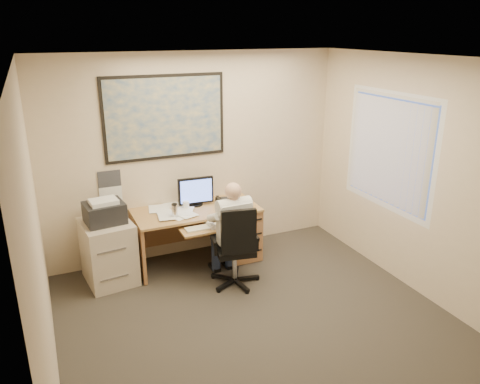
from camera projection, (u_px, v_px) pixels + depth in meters
name	position (u px, v px, depth m)	size (l,w,h in m)	color
room_shell	(275.00, 214.00, 4.27)	(4.00, 4.50, 2.70)	#322D27
desk	(220.00, 226.00, 6.28)	(1.60, 0.97, 1.12)	#B4864D
world_map	(165.00, 117.00, 5.86)	(1.56, 0.03, 1.06)	#1E4C93
wall_calendar	(110.00, 187.00, 5.85)	(0.28, 0.01, 0.42)	white
window_blinds	(389.00, 152.00, 5.64)	(0.06, 1.40, 1.30)	beige
filing_cabinet	(108.00, 246.00, 5.66)	(0.63, 0.72, 1.07)	#C0B09B
office_chair	(237.00, 262.00, 5.61)	(0.72, 0.72, 1.04)	black
person	(233.00, 234.00, 5.57)	(0.52, 0.75, 1.28)	silver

